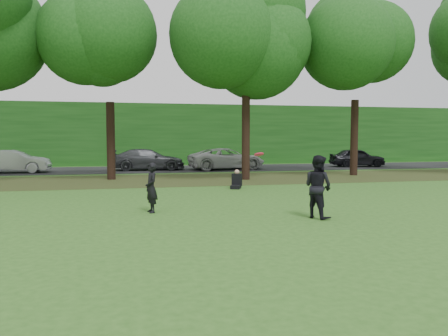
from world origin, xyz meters
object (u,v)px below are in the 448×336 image
object	(u,v)px
player_right	(318,187)
seated_person	(237,181)
player_left	(151,188)
frisbee	(259,154)

from	to	relation	value
player_right	seated_person	world-z (taller)	player_right
player_left	player_right	world-z (taller)	player_right
player_right	frisbee	xyz separation A→B (m)	(-1.57, 0.49, 0.90)
player_left	frisbee	xyz separation A→B (m)	(2.91, -1.43, 1.03)
player_left	seated_person	xyz separation A→B (m)	(4.03, 5.51, -0.43)
frisbee	seated_person	world-z (taller)	frisbee
player_right	frisbee	world-z (taller)	frisbee
seated_person	player_right	bearing A→B (deg)	-62.01
player_left	player_right	distance (m)	4.87
player_left	seated_person	size ratio (longest dim) A/B	1.78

